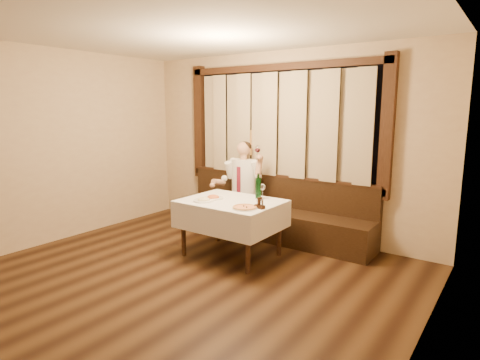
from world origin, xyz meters
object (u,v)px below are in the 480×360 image
Objects in this scene: banquette at (271,216)px; pasta_cream at (204,198)px; pizza at (245,207)px; cruet_caddy at (260,204)px; seated_man at (241,180)px; green_bottle at (258,188)px; dining_table at (231,208)px; pasta_red at (213,196)px.

pasta_cream is (-0.27, -1.26, 0.48)m from banquette.
banquette is at bearing 78.02° from pasta_cream.
cruet_caddy is (0.14, 0.12, 0.03)m from pizza.
pizza is at bearing -73.08° from banquette.
pasta_cream reaches higher than pizza.
seated_man is at bearing 148.18° from cruet_caddy.
green_bottle is 0.97m from seated_man.
cruet_caddy is at bearing 7.68° from pasta_cream.
cruet_caddy reaches higher than pasta_cream.
green_bottle reaches higher than banquette.
pizza is (0.39, -1.27, 0.46)m from banquette.
cruet_caddy is at bearing -46.04° from seated_man.
seated_man is (-0.73, 0.64, -0.07)m from green_bottle.
green_bottle is at bearing 52.00° from dining_table.
pasta_red reaches higher than dining_table.
pasta_red is 0.80m from cruet_caddy.
dining_table is 0.39m from pasta_cream.
pizza is 0.89× the size of green_bottle.
seated_man is (-0.24, 0.99, 0.04)m from pasta_red.
cruet_caddy is (0.53, -0.13, 0.15)m from dining_table.
pizza is 1.48m from seated_man.
banquette is 11.99× the size of pasta_red.
pasta_red is (-0.26, -1.08, 0.48)m from banquette.
pasta_red is 0.19m from pasta_cream.
cruet_caddy is at bearing -5.73° from pasta_red.
pasta_red is at bearing -103.67° from banquette.
dining_table is at bearing 41.87° from pasta_cream.
dining_table is 3.64× the size of green_bottle.
pasta_cream is 0.19× the size of seated_man.
pasta_cream is at bearing -91.93° from pasta_red.
cruet_caddy is at bearing -65.37° from banquette.
dining_table is 0.30m from pasta_red.
cruet_caddy is at bearing -55.05° from green_bottle.
pasta_red is (-0.26, -0.05, 0.14)m from dining_table.
cruet_caddy reaches higher than pasta_red.
pasta_cream is 0.81m from cruet_caddy.
seated_man is (-0.50, -0.09, 0.52)m from banquette.
pizza is at bearing -16.76° from pasta_red.
green_bottle is at bearing 47.04° from pasta_cream.
dining_table is 4.10× the size of pizza.
green_bottle reaches higher than pasta_red.
seated_man is (-1.03, 1.07, 0.03)m from cruet_caddy.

